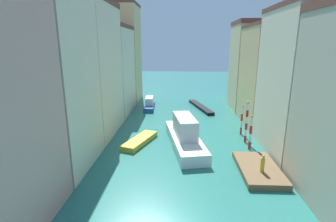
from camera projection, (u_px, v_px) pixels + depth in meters
ground_plane at (183, 124)px, 38.48m from camera, size 154.00×154.00×0.00m
building_left_1 at (51, 70)px, 22.97m from camera, size 6.32×8.71×18.66m
building_left_2 at (89, 69)px, 32.58m from camera, size 6.32×10.86×17.04m
building_left_3 at (112, 70)px, 43.32m from camera, size 6.32×10.66×14.72m
building_left_4 at (124, 54)px, 52.29m from camera, size 6.32×8.50×19.48m
building_right_1 at (300, 82)px, 26.70m from camera, size 6.32×10.18×15.52m
building_right_2 at (268, 76)px, 36.69m from camera, size 6.32×10.03×14.41m
building_right_3 at (250, 66)px, 45.86m from camera, size 6.32×8.47×15.63m
waterfront_dock at (258, 169)px, 23.88m from camera, size 3.56×6.69×0.55m
person_on_dock at (263, 164)px, 22.65m from camera, size 0.36×0.36×1.57m
mooring_pole_0 at (251, 132)px, 28.57m from camera, size 0.32×0.32×4.04m
mooring_pole_1 at (247, 122)px, 30.57m from camera, size 0.32×0.32×5.12m
mooring_pole_2 at (242, 120)px, 33.44m from camera, size 0.28×0.28×3.96m
vaporetto_white at (185, 135)px, 29.94m from camera, size 5.09×12.25×3.51m
gondola_black at (201, 107)px, 47.78m from camera, size 4.01×10.78×0.51m
motorboat_0 at (140, 141)px, 30.79m from camera, size 3.76×6.39×0.62m
motorboat_1 at (149, 104)px, 47.80m from camera, size 2.15×7.76×2.07m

